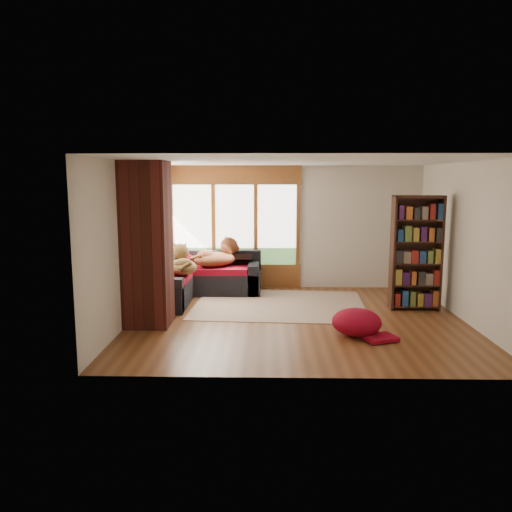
% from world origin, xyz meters
% --- Properties ---
extents(floor, '(5.50, 5.50, 0.00)m').
position_xyz_m(floor, '(0.00, 0.00, 0.00)').
color(floor, '#5B3219').
rests_on(floor, ground).
extents(ceiling, '(5.50, 5.50, 0.00)m').
position_xyz_m(ceiling, '(0.00, 0.00, 2.60)').
color(ceiling, white).
extents(wall_back, '(5.50, 0.04, 2.60)m').
position_xyz_m(wall_back, '(0.00, 2.50, 1.30)').
color(wall_back, silver).
rests_on(wall_back, ground).
extents(wall_front, '(5.50, 0.04, 2.60)m').
position_xyz_m(wall_front, '(0.00, -2.50, 1.30)').
color(wall_front, silver).
rests_on(wall_front, ground).
extents(wall_left, '(0.04, 5.00, 2.60)m').
position_xyz_m(wall_left, '(-2.75, 0.00, 1.30)').
color(wall_left, silver).
rests_on(wall_left, ground).
extents(wall_right, '(0.04, 5.00, 2.60)m').
position_xyz_m(wall_right, '(2.75, 0.00, 1.30)').
color(wall_right, silver).
rests_on(wall_right, ground).
extents(windows_back, '(2.82, 0.10, 1.90)m').
position_xyz_m(windows_back, '(-1.20, 2.47, 1.35)').
color(windows_back, brown).
rests_on(windows_back, wall_back).
extents(windows_left, '(0.10, 2.62, 1.90)m').
position_xyz_m(windows_left, '(-2.72, 1.20, 1.35)').
color(windows_left, brown).
rests_on(windows_left, wall_left).
extents(roller_blind, '(0.03, 0.72, 0.90)m').
position_xyz_m(roller_blind, '(-2.69, 2.03, 1.75)').
color(roller_blind, '#66794E').
rests_on(roller_blind, wall_left).
extents(brick_chimney, '(0.70, 0.70, 2.60)m').
position_xyz_m(brick_chimney, '(-2.40, -0.35, 1.30)').
color(brick_chimney, '#471914').
rests_on(brick_chimney, ground).
extents(sectional_sofa, '(2.20, 2.20, 0.80)m').
position_xyz_m(sectional_sofa, '(-1.95, 1.70, 0.30)').
color(sectional_sofa, black).
rests_on(sectional_sofa, ground).
extents(area_rug, '(3.25, 2.56, 0.01)m').
position_xyz_m(area_rug, '(-0.27, 0.94, 0.01)').
color(area_rug, beige).
rests_on(area_rug, ground).
extents(bookshelf, '(0.87, 0.29, 2.04)m').
position_xyz_m(bookshelf, '(2.14, 0.70, 1.02)').
color(bookshelf, '#391C13').
rests_on(bookshelf, ground).
extents(pouf, '(0.96, 0.96, 0.40)m').
position_xyz_m(pouf, '(0.84, -0.84, 0.21)').
color(pouf, maroon).
rests_on(pouf, area_rug).
extents(dog_tan, '(1.05, 0.93, 0.51)m').
position_xyz_m(dog_tan, '(-1.50, 1.87, 0.80)').
color(dog_tan, brown).
rests_on(dog_tan, sectional_sofa).
extents(dog_brindle, '(0.74, 0.97, 0.48)m').
position_xyz_m(dog_brindle, '(-2.10, 1.05, 0.77)').
color(dog_brindle, '#402C18').
rests_on(dog_brindle, sectional_sofa).
extents(throw_pillows, '(1.98, 1.68, 0.45)m').
position_xyz_m(throw_pillows, '(-1.92, 1.85, 0.79)').
color(throw_pillows, black).
rests_on(throw_pillows, sectional_sofa).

